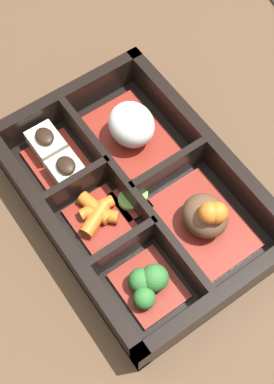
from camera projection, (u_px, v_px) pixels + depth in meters
ground_plane at (137, 202)px, 0.59m from camera, size 3.00×3.00×0.00m
bento_base at (137, 200)px, 0.59m from camera, size 0.30×0.20×0.01m
bento_rim at (135, 193)px, 0.57m from camera, size 0.30×0.20×0.05m
bowl_rice at (132, 128)px, 0.60m from camera, size 0.11×0.07×0.05m
bowl_stew at (206, 218)px, 0.55m from camera, size 0.11×0.07×0.06m
bowl_tofu at (57, 158)px, 0.59m from camera, size 0.08×0.06×0.03m
bowl_carrots at (99, 217)px, 0.56m from camera, size 0.07×0.06×0.02m
bowl_greens at (148, 284)px, 0.52m from camera, size 0.07×0.06×0.03m
bowl_pickles at (132, 201)px, 0.57m from camera, size 0.04×0.03×0.01m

